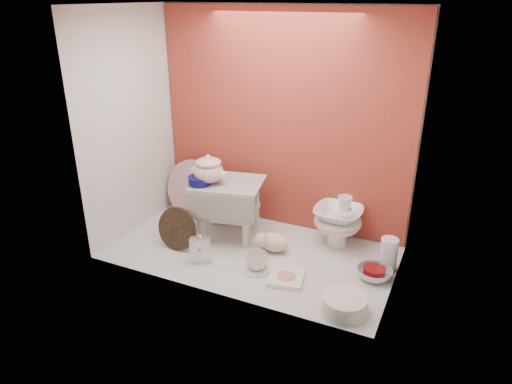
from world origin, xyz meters
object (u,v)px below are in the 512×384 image
gold_rim_teacup (257,261)px  floral_platter (191,189)px  soup_tureen (209,169)px  step_stool (229,209)px  crystal_bowl (374,274)px  mantel_clock (201,249)px  dinner_plate_stack (344,304)px  blue_white_vase (221,202)px  plush_pig (274,242)px  porcelain_tower (338,220)px

gold_rim_teacup → floral_platter: bearing=147.0°
soup_tureen → step_stool: bearing=34.2°
step_stool → crystal_bowl: step_stool is taller
mantel_clock → crystal_bowl: (1.02, 0.28, -0.06)m
step_stool → soup_tureen: bearing=-158.1°
dinner_plate_stack → crystal_bowl: size_ratio=1.25×
floral_platter → mantel_clock: size_ratio=2.27×
floral_platter → gold_rim_teacup: (0.78, -0.50, -0.15)m
step_stool → soup_tureen: size_ratio=1.90×
crystal_bowl → blue_white_vase: bearing=164.2°
floral_platter → mantel_clock: (0.42, -0.57, -0.11)m
plush_pig → crystal_bowl: plush_pig is taller
floral_platter → blue_white_vase: floral_platter is taller
soup_tureen → crystal_bowl: (1.13, -0.04, -0.47)m
soup_tureen → plush_pig: 0.64m
blue_white_vase → dinner_plate_stack: blue_white_vase is taller
dinner_plate_stack → porcelain_tower: (-0.24, 0.69, 0.14)m
mantel_clock → gold_rim_teacup: bearing=-12.1°
mantel_clock → plush_pig: bearing=18.6°
gold_rim_teacup → dinner_plate_stack: size_ratio=0.51×
step_stool → gold_rim_teacup: bearing=-53.9°
step_stool → plush_pig: size_ratio=1.95×
soup_tureen → mantel_clock: bearing=-70.6°
dinner_plate_stack → soup_tureen: bearing=158.1°
soup_tureen → floral_platter: soup_tureen is taller
mantel_clock → porcelain_tower: size_ratio=0.53×
soup_tureen → gold_rim_teacup: soup_tureen is taller
plush_pig → porcelain_tower: porcelain_tower is taller
dinner_plate_stack → porcelain_tower: size_ratio=0.72×
dinner_plate_stack → porcelain_tower: porcelain_tower is taller
plush_pig → dinner_plate_stack: (0.58, -0.42, -0.02)m
floral_platter → mantel_clock: 0.72m
dinner_plate_stack → porcelain_tower: 0.74m
step_stool → floral_platter: (-0.41, 0.18, 0.01)m
step_stool → soup_tureen: (-0.10, -0.07, 0.30)m
gold_rim_teacup → crystal_bowl: 0.70m
gold_rim_teacup → porcelain_tower: porcelain_tower is taller
mantel_clock → porcelain_tower: bearing=17.2°
step_stool → dinner_plate_stack: step_stool is taller
porcelain_tower → mantel_clock: bearing=-140.4°
blue_white_vase → gold_rim_teacup: 0.79m
plush_pig → crystal_bowl: bearing=-20.8°
step_stool → gold_rim_teacup: step_stool is taller
step_stool → crystal_bowl: bearing=-18.5°
blue_white_vase → gold_rim_teacup: (0.55, -0.56, -0.06)m
soup_tureen → gold_rim_teacup: (0.47, -0.25, -0.43)m
step_stool → gold_rim_teacup: 0.51m
crystal_bowl → porcelain_tower: bearing=136.1°
blue_white_vase → plush_pig: blue_white_vase is taller
soup_tureen → blue_white_vase: soup_tureen is taller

